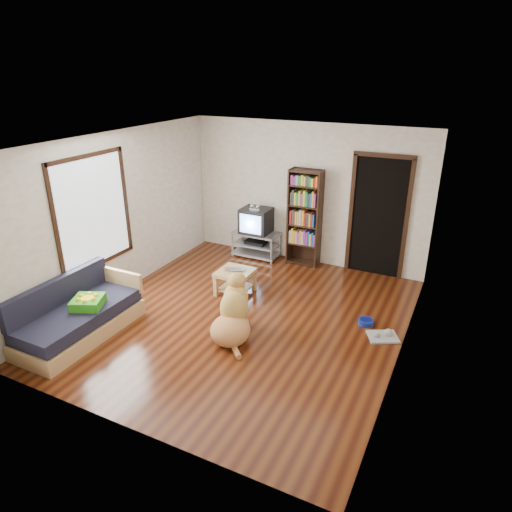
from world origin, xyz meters
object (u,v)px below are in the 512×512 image
at_px(laptop, 234,271).
at_px(sofa, 78,318).
at_px(grey_rag, 383,337).
at_px(dog, 233,315).
at_px(coffee_table, 235,277).
at_px(dog_bowl, 366,322).
at_px(crt_tv, 257,220).
at_px(tv_stand, 256,243).
at_px(bookshelf, 305,213).
at_px(green_cushion, 88,302).

xyz_separation_m(laptop, sofa, (-1.36, -2.03, -0.15)).
relative_size(grey_rag, dog, 0.40).
relative_size(grey_rag, sofa, 0.22).
xyz_separation_m(sofa, coffee_table, (1.36, 2.06, 0.02)).
relative_size(dog_bowl, sofa, 0.12).
bearing_deg(crt_tv, dog_bowl, -32.20).
bearing_deg(dog, dog_bowl, 34.65).
distance_m(laptop, grey_rag, 2.54).
distance_m(tv_stand, crt_tv, 0.47).
xyz_separation_m(tv_stand, bookshelf, (0.95, 0.09, 0.73)).
distance_m(green_cushion, bookshelf, 4.08).
height_order(green_cushion, sofa, sofa).
distance_m(tv_stand, bookshelf, 1.20).
height_order(sofa, coffee_table, sofa).
relative_size(tv_stand, crt_tv, 1.55).
height_order(laptop, sofa, sofa).
distance_m(dog_bowl, coffee_table, 2.21).
distance_m(bookshelf, sofa, 4.26).
xyz_separation_m(laptop, coffee_table, (-0.00, 0.03, -0.13)).
xyz_separation_m(green_cushion, crt_tv, (0.85, 3.55, 0.26)).
height_order(laptop, tv_stand, tv_stand).
distance_m(green_cushion, tv_stand, 3.64).
relative_size(grey_rag, tv_stand, 0.44).
height_order(laptop, dog_bowl, laptop).
xyz_separation_m(grey_rag, sofa, (-3.85, -1.78, 0.25)).
bearing_deg(laptop, sofa, -142.54).
bearing_deg(grey_rag, bookshelf, 134.75).
height_order(dog_bowl, crt_tv, crt_tv).
height_order(grey_rag, coffee_table, coffee_table).
distance_m(dog_bowl, bookshelf, 2.54).
height_order(grey_rag, tv_stand, tv_stand).
bearing_deg(laptop, crt_tv, 84.64).
relative_size(crt_tv, sofa, 0.32).
bearing_deg(bookshelf, tv_stand, -174.37).
bearing_deg(coffee_table, green_cushion, -122.16).
bearing_deg(tv_stand, bookshelf, 5.63).
relative_size(dog_bowl, grey_rag, 0.55).
relative_size(laptop, tv_stand, 0.37).
xyz_separation_m(green_cushion, dog_bowl, (3.43, 1.93, -0.45)).
relative_size(laptop, dog_bowl, 1.52).
height_order(green_cushion, laptop, green_cushion).
height_order(sofa, dog, dog).
bearing_deg(sofa, coffee_table, 56.63).
relative_size(green_cushion, laptop, 1.17).
distance_m(grey_rag, sofa, 4.25).
bearing_deg(green_cushion, bookshelf, 39.46).
distance_m(sofa, coffee_table, 2.47).
bearing_deg(crt_tv, grey_rag, -33.06).
bearing_deg(coffee_table, sofa, -123.37).
bearing_deg(green_cushion, dog, 0.15).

